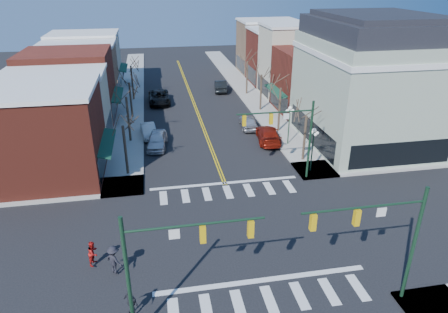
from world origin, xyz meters
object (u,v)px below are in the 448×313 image
car_left_near (157,140)px  car_right_near (268,134)px  car_left_mid (149,131)px  lamppost_corner (313,143)px  pedestrian_dark_b (114,260)px  car_right_mid (248,122)px  victorian_corner (371,81)px  car_right_far (220,86)px  pedestrian_red_b (93,253)px  car_left_far (159,97)px  pedestrian_dark_a (131,302)px  lamppost_midblock (289,119)px

car_left_near → car_right_near: 11.96m
car_left_mid → lamppost_corner: bearing=-45.9°
pedestrian_dark_b → car_right_mid: bearing=-77.8°
victorian_corner → car_left_mid: size_ratio=3.34×
lamppost_corner → car_right_far: size_ratio=0.84×
car_right_far → pedestrian_red_b: size_ratio=3.12×
car_left_mid → car_left_far: (1.60, 12.57, 0.16)m
car_right_far → pedestrian_dark_a: size_ratio=3.21×
car_left_far → car_right_mid: size_ratio=1.35×
car_left_near → lamppost_corner: bearing=-23.9°
car_right_near → car_left_near: bearing=5.2°
lamppost_corner → car_left_far: bearing=118.3°
car_left_near → pedestrian_dark_a: 22.94m
pedestrian_red_b → car_right_mid: bearing=-15.2°
car_left_far → pedestrian_dark_b: bearing=-97.3°
car_left_far → car_right_far: car_left_far is taller
car_right_near → pedestrian_dark_b: (-15.06, -18.80, 0.28)m
lamppost_midblock → pedestrian_dark_b: 24.35m
car_right_far → pedestrian_dark_b: bearing=78.4°
pedestrian_dark_b → car_right_far: bearing=-65.5°
pedestrian_dark_a → pedestrian_dark_b: 3.65m
lamppost_corner → pedestrian_red_b: (-18.20, -9.90, -1.99)m
car_right_far → pedestrian_red_b: (-14.80, -38.82, 0.13)m
pedestrian_dark_b → lamppost_corner: bearing=-103.8°
car_right_far → pedestrian_red_b: pedestrian_red_b is taller
lamppost_midblock → pedestrian_dark_b: size_ratio=2.28×
victorian_corner → car_right_mid: bearing=150.8°
car_left_mid → car_left_far: car_left_far is taller
car_left_mid → car_right_near: car_right_near is taller
car_left_near → pedestrian_red_b: (-4.46, -18.29, 0.15)m
car_left_near → pedestrian_red_b: bearing=-96.2°
car_left_near → pedestrian_dark_a: (-2.05, -22.84, 0.13)m
car_right_near → lamppost_midblock: bearing=151.3°
lamppost_corner → car_right_far: 29.20m
car_right_far → car_left_far: bearing=33.3°
car_left_far → pedestrian_dark_a: 38.74m
lamppost_midblock → pedestrian_red_b: bearing=-138.0°
pedestrian_dark_a → car_left_mid: bearing=128.9°
victorian_corner → lamppost_midblock: bearing=176.6°
pedestrian_dark_a → car_right_near: bearing=99.4°
car_left_near → pedestrian_red_b: size_ratio=2.94×
car_left_far → car_right_near: 19.82m
car_left_far → pedestrian_red_b: (-5.20, -34.09, 0.11)m
car_right_near → pedestrian_red_b: size_ratio=3.43×
car_right_near → pedestrian_dark_a: 26.32m
car_left_far → car_right_far: (9.60, 4.74, -0.01)m
car_left_mid → car_right_near: bearing=-23.8°
car_left_near → car_right_far: car_right_far is taller
car_right_mid → pedestrian_dark_a: 29.67m
lamppost_corner → car_right_far: (-3.40, 28.92, -2.11)m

